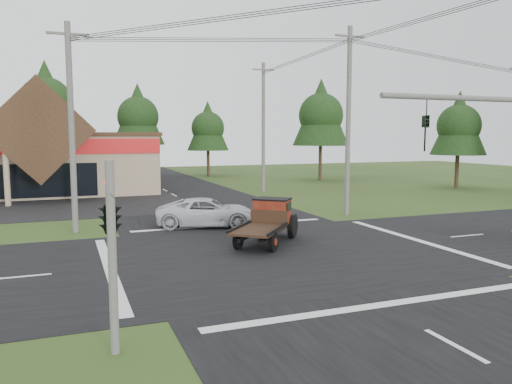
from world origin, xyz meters
name	(u,v)px	position (x,y,z in m)	size (l,w,h in m)	color
ground	(282,253)	(0.00, 0.00, 0.00)	(120.00, 120.00, 0.00)	#2F4017
road_ns	(282,253)	(0.00, 0.00, 0.01)	(12.00, 120.00, 0.02)	black
road_ew	(282,253)	(0.00, 0.00, 0.01)	(120.00, 12.00, 0.02)	black
traffic_signal_corner	(110,199)	(-7.50, -7.32, 3.52)	(0.53, 2.48, 4.40)	#595651
utility_pole_nw	(71,127)	(-8.00, 8.00, 5.39)	(2.00, 0.30, 10.50)	#595651
utility_pole_ne	(348,120)	(8.00, 8.00, 5.89)	(2.00, 0.30, 11.50)	#595651
utility_pole_n	(263,126)	(8.00, 22.00, 5.74)	(2.00, 0.30, 11.20)	#595651
tree_row_c	(46,101)	(-10.00, 41.00, 8.72)	(7.28, 7.28, 13.13)	#332316
tree_row_d	(138,115)	(0.00, 42.00, 7.38)	(6.16, 6.16, 11.11)	#332316
tree_row_e	(208,126)	(8.00, 40.00, 6.03)	(5.04, 5.04, 9.09)	#332316
tree_side_ne	(321,113)	(18.00, 30.00, 7.38)	(6.16, 6.16, 11.11)	#332316
tree_side_e_near	(459,124)	(26.00, 18.00, 6.03)	(5.04, 5.04, 9.09)	#332316
antique_flatbed_truck	(266,222)	(0.06, 1.94, 1.02)	(1.86, 4.86, 2.03)	#50100B
white_pickup	(208,212)	(-1.19, 7.22, 0.77)	(2.56, 5.56, 1.54)	silver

